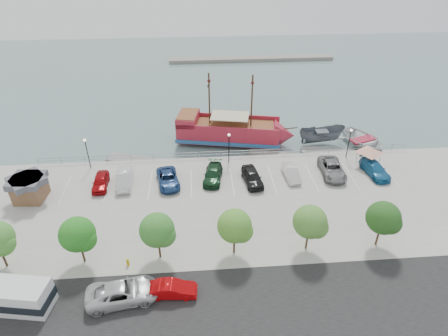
{
  "coord_description": "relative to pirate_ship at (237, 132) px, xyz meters",
  "views": [
    {
      "loc": [
        -4.02,
        -35.66,
        26.16
      ],
      "look_at": [
        -1.0,
        2.0,
        2.0
      ],
      "focal_mm": 30.0,
      "sensor_mm": 36.0,
      "label": 1
    }
  ],
  "objects": [
    {
      "name": "street_sedan",
      "position": [
        -8.54,
        -27.99,
        -0.17
      ],
      "size": [
        4.25,
        1.73,
        1.37
      ],
      "primitive_type": "imported",
      "rotation": [
        0.0,
        0.0,
        1.5
      ],
      "color": "#B30609",
      "rests_on": "street"
    },
    {
      "name": "pirate_ship",
      "position": [
        0.0,
        0.0,
        0.0
      ],
      "size": [
        17.84,
        8.06,
        11.06
      ],
      "rotation": [
        0.0,
        0.0,
        -0.2
      ],
      "color": "#A51F31",
      "rests_on": "ground"
    },
    {
      "name": "dock_mid",
      "position": [
        4.89,
        -4.35,
        -1.65
      ],
      "size": [
        7.43,
        4.91,
        0.41
      ],
      "primitive_type": "cube",
      "rotation": [
        0.0,
        0.0,
        -0.43
      ],
      "color": "gray",
      "rests_on": "ground"
    },
    {
      "name": "tree_e",
      "position": [
        4.29,
        -23.62,
        2.44
      ],
      "size": [
        3.3,
        3.2,
        5.0
      ],
      "color": "#473321",
      "rests_on": "sidewalk"
    },
    {
      "name": "tree_f",
      "position": [
        11.29,
        -23.62,
        2.44
      ],
      "size": [
        3.3,
        3.2,
        5.0
      ],
      "color": "#473321",
      "rests_on": "sidewalk"
    },
    {
      "name": "parked_car_a",
      "position": [
        -17.67,
        -11.39,
        -0.12
      ],
      "size": [
        1.9,
        4.36,
        1.46
      ],
      "primitive_type": "imported",
      "rotation": [
        0.0,
        0.0,
        0.04
      ],
      "color": "#A1090D",
      "rests_on": "land_slab"
    },
    {
      "name": "tree_c",
      "position": [
        -9.71,
        -23.62,
        2.44
      ],
      "size": [
        3.3,
        3.2,
        5.0
      ],
      "color": "#473321",
      "rests_on": "sidewalk"
    },
    {
      "name": "tree_b",
      "position": [
        -16.71,
        -23.62,
        2.44
      ],
      "size": [
        3.3,
        3.2,
        5.0
      ],
      "color": "#473321",
      "rests_on": "sidewalk"
    },
    {
      "name": "shuttle_bus",
      "position": [
        -21.74,
        -28.05,
        0.35
      ],
      "size": [
        7.37,
        3.64,
        2.48
      ],
      "rotation": [
        0.0,
        0.0,
        -0.17
      ],
      "color": "silver",
      "rests_on": "street"
    },
    {
      "name": "lamp_post_mid",
      "position": [
        -1.86,
        -7.05,
        2.09
      ],
      "size": [
        0.36,
        0.36,
        4.28
      ],
      "color": "black",
      "rests_on": "land_slab"
    },
    {
      "name": "seawall_railing",
      "position": [
        -1.86,
        -5.75,
        -0.33
      ],
      "size": [
        50.0,
        0.06,
        1.0
      ],
      "color": "gray",
      "rests_on": "land_slab"
    },
    {
      "name": "sidewalk",
      "position": [
        -1.86,
        -23.55,
        -0.84
      ],
      "size": [
        100.0,
        4.0,
        0.05
      ],
      "primitive_type": "cube",
      "color": "#A19A8B",
      "rests_on": "land_slab"
    },
    {
      "name": "parked_car_h",
      "position": [
        16.19,
        -11.37,
        -0.1
      ],
      "size": [
        2.76,
        5.4,
        1.5
      ],
      "primitive_type": "imported",
      "rotation": [
        0.0,
        0.0,
        0.13
      ],
      "color": "#1C6192",
      "rests_on": "land_slab"
    },
    {
      "name": "fire_hydrant",
      "position": [
        -12.75,
        -24.35,
        -0.44
      ],
      "size": [
        0.27,
        0.27,
        0.77
      ],
      "rotation": [
        0.0,
        0.0,
        -0.18
      ],
      "color": "#C8A602",
      "rests_on": "sidewalk"
    },
    {
      "name": "parked_car_f",
      "position": [
        5.54,
        -11.25,
        -0.15
      ],
      "size": [
        1.72,
        4.34,
        1.4
      ],
      "primitive_type": "imported",
      "rotation": [
        0.0,
        0.0,
        0.06
      ],
      "color": "silver",
      "rests_on": "land_slab"
    },
    {
      "name": "parked_car_b",
      "position": [
        -14.9,
        -11.11,
        -0.04
      ],
      "size": [
        2.06,
        5.05,
        1.63
      ],
      "primitive_type": "imported",
      "rotation": [
        0.0,
        0.0,
        0.07
      ],
      "color": "silver",
      "rests_on": "land_slab"
    },
    {
      "name": "lamp_post_left",
      "position": [
        -19.86,
        -7.05,
        2.09
      ],
      "size": [
        0.36,
        0.36,
        4.28
      ],
      "color": "black",
      "rests_on": "land_slab"
    },
    {
      "name": "parked_car_d",
      "position": [
        -4.16,
        -10.92,
        -0.11
      ],
      "size": [
        2.95,
        5.4,
        1.48
      ],
      "primitive_type": "imported",
      "rotation": [
        0.0,
        0.0,
        -0.18
      ],
      "color": "#12341B",
      "rests_on": "land_slab"
    },
    {
      "name": "ground",
      "position": [
        -1.86,
        -13.55,
        -1.85
      ],
      "size": [
        160.0,
        160.0,
        0.0
      ],
      "primitive_type": "plane",
      "color": "slate"
    },
    {
      "name": "far_shore",
      "position": [
        8.14,
        41.45,
        -1.45
      ],
      "size": [
        40.0,
        3.0,
        0.8
      ],
      "primitive_type": "cube",
      "color": "gray",
      "rests_on": "ground"
    },
    {
      "name": "parked_car_g",
      "position": [
        10.82,
        -10.96,
        -0.05
      ],
      "size": [
        3.06,
        5.94,
        1.6
      ],
      "primitive_type": "imported",
      "rotation": [
        0.0,
        0.0,
        -0.07
      ],
      "color": "slate",
      "rests_on": "land_slab"
    },
    {
      "name": "shed",
      "position": [
        -25.12,
        -13.14,
        0.67
      ],
      "size": [
        3.76,
        3.76,
        2.86
      ],
      "rotation": [
        0.0,
        0.0,
        -0.08
      ],
      "color": "brown",
      "rests_on": "land_slab"
    },
    {
      "name": "dock_west",
      "position": [
        -14.7,
        -4.35,
        -1.63
      ],
      "size": [
        8.05,
        4.63,
        0.44
      ],
      "primitive_type": "cube",
      "rotation": [
        0.0,
        0.0,
        -0.33
      ],
      "color": "gray",
      "rests_on": "ground"
    },
    {
      "name": "canopy_tent",
      "position": [
        16.13,
        -9.21,
        1.84
      ],
      "size": [
        4.42,
        4.42,
        3.09
      ],
      "rotation": [
        0.0,
        0.0,
        -0.21
      ],
      "color": "slate",
      "rests_on": "land_slab"
    },
    {
      "name": "tree_d",
      "position": [
        -2.71,
        -23.62,
        2.44
      ],
      "size": [
        3.3,
        3.2,
        5.0
      ],
      "color": "#473321",
      "rests_on": "sidewalk"
    },
    {
      "name": "speedboat",
      "position": [
        18.43,
        -2.43,
        -1.07
      ],
      "size": [
        7.7,
        9.0,
        1.58
      ],
      "primitive_type": "imported",
      "rotation": [
        0.0,
        0.0,
        0.35
      ],
      "color": "silver",
      "rests_on": "ground"
    },
    {
      "name": "parked_car_c",
      "position": [
        -9.65,
        -11.47,
        -0.13
      ],
      "size": [
        3.31,
        5.57,
        1.45
      ],
      "primitive_type": "imported",
      "rotation": [
        0.0,
        0.0,
        0.18
      ],
      "color": "navy",
      "rests_on": "land_slab"
    },
    {
      "name": "street_van",
      "position": [
        -12.6,
        -28.11,
        -0.03
      ],
      "size": [
        6.29,
        3.59,
        1.65
      ],
      "primitive_type": "imported",
      "rotation": [
        0.0,
        0.0,
        1.72
      ],
      "color": "silver",
      "rests_on": "street"
    },
    {
      "name": "parked_car_e",
      "position": [
        0.56,
        -11.97,
        -0.03
      ],
      "size": [
        2.55,
        5.05,
        1.65
      ],
      "primitive_type": "imported",
      "rotation": [
        0.0,
        0.0,
        0.13
      ],
      "color": "black",
      "rests_on": "land_slab"
    },
    {
      "name": "street",
      "position": [
        -1.86,
        -29.55,
        -0.84
      ],
      "size": [
        100.0,
        8.0,
        0.04
      ],
      "primitive_type": "cube",
      "color": "black",
      "rests_on": "land_slab"
    },
    {
      "name": "lamp_post_right",
      "position": [
        14.14,
        -7.05,
        2.09
      ],
      "size": [
        0.36,
        0.36,
        4.28
      ],
      "color": "black",
      "rests_on": "land_slab"
    },
    {
      "name": "patrol_boat",
      "position": [
        12.36,
        -1.49,
        -0.53
      ],
      "size": [
        6.94,
        2.87,
        2.64
      ],
      "primitive_type": "imported",
      "rotation": [
        0.0,
        0.0,
        1.61
      ],
      "color": "#545963",
      "rests_on": "ground"
    },
    {
      "name": "dock_east",
      "position": [
        12.8,
        -4.35,
        -1.63
      ],
      "size": [
        7.96,
        4.21,
        0.44
      ],
      "primitive_type": "cube",
      "rotation": [
        0.0,
        0.0,
        -0.28
      ],
      "color": "gray",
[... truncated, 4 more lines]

